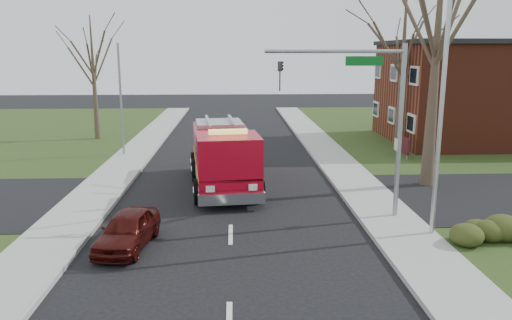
{
  "coord_description": "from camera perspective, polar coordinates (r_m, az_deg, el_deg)",
  "views": [
    {
      "loc": [
        0.17,
        -17.09,
        6.51
      ],
      "look_at": [
        1.07,
        3.48,
        2.0
      ],
      "focal_mm": 35.0,
      "sensor_mm": 36.0,
      "label": 1
    }
  ],
  "objects": [
    {
      "name": "ground",
      "position": [
        18.29,
        -2.92,
        -8.51
      ],
      "size": [
        120.0,
        120.0,
        0.0
      ],
      "primitive_type": "plane",
      "color": "black",
      "rests_on": "ground"
    },
    {
      "name": "bare_tree_far",
      "position": [
        33.87,
        16.5,
        11.82
      ],
      "size": [
        5.25,
        5.25,
        10.5
      ],
      "color": "#3B2D23",
      "rests_on": "ground"
    },
    {
      "name": "parked_car_maroon",
      "position": [
        17.52,
        -14.46,
        -7.71
      ],
      "size": [
        1.96,
        3.8,
        1.23
      ],
      "primitive_type": "imported",
      "rotation": [
        0.0,
        0.0,
        -0.14
      ],
      "color": "#380B09",
      "rests_on": "ground"
    },
    {
      "name": "utility_pole_far",
      "position": [
        32.01,
        -15.18,
        6.53
      ],
      "size": [
        0.14,
        0.14,
        7.0
      ],
      "primitive_type": "cylinder",
      "color": "gray",
      "rests_on": "ground"
    },
    {
      "name": "sidewalk_right",
      "position": [
        19.23,
        16.06,
        -7.7
      ],
      "size": [
        2.4,
        80.0,
        0.15
      ],
      "primitive_type": "cube",
      "color": "#9B9B96",
      "rests_on": "ground"
    },
    {
      "name": "health_center_sign",
      "position": [
        31.85,
        16.47,
        1.66
      ],
      "size": [
        0.12,
        2.0,
        1.4
      ],
      "color": "#420F16",
      "rests_on": "ground"
    },
    {
      "name": "hedge_corner",
      "position": [
        19.29,
        25.06,
        -6.76
      ],
      "size": [
        2.8,
        2.0,
        0.9
      ],
      "primitive_type": "ellipsoid",
      "color": "#293714",
      "rests_on": "lawn_right"
    },
    {
      "name": "traffic_signal_mast",
      "position": [
        19.35,
        12.68,
        6.71
      ],
      "size": [
        5.29,
        0.18,
        6.8
      ],
      "color": "gray",
      "rests_on": "ground"
    },
    {
      "name": "brick_building",
      "position": [
        39.93,
        25.84,
        7.03
      ],
      "size": [
        15.4,
        10.4,
        7.25
      ],
      "color": "maroon",
      "rests_on": "ground"
    },
    {
      "name": "bare_tree_near",
      "position": [
        24.92,
        20.07,
        13.7
      ],
      "size": [
        6.0,
        6.0,
        12.0
      ],
      "color": "#3B2D23",
      "rests_on": "ground"
    },
    {
      "name": "sidewalk_left",
      "position": [
        19.35,
        -21.8,
        -8.0
      ],
      "size": [
        2.4,
        80.0,
        0.15
      ],
      "primitive_type": "cube",
      "color": "#9B9B96",
      "rests_on": "ground"
    },
    {
      "name": "bare_tree_left",
      "position": [
        38.48,
        -18.14,
        10.34
      ],
      "size": [
        4.5,
        4.5,
        9.0
      ],
      "color": "#3B2D23",
      "rests_on": "ground"
    },
    {
      "name": "streetlight_pole",
      "position": [
        18.1,
        20.24,
        5.38
      ],
      "size": [
        1.48,
        0.16,
        8.4
      ],
      "color": "#B7BABF",
      "rests_on": "ground"
    },
    {
      "name": "fire_engine",
      "position": [
        24.13,
        -3.72,
        0.25
      ],
      "size": [
        3.74,
        8.27,
        3.23
      ],
      "rotation": [
        0.0,
        0.0,
        0.1
      ],
      "color": "#AE081B",
      "rests_on": "ground"
    }
  ]
}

